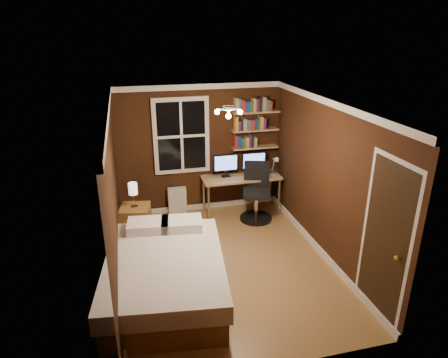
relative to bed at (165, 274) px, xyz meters
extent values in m
plane|color=olive|center=(1.00, 0.52, -0.32)|extent=(4.20, 4.20, 0.00)
cube|color=black|center=(1.00, 2.62, 0.93)|extent=(3.20, 0.04, 2.50)
cube|color=black|center=(-0.60, 0.52, 0.93)|extent=(0.04, 4.20, 2.50)
cube|color=black|center=(2.60, 0.52, 0.93)|extent=(0.04, 4.20, 2.50)
cube|color=white|center=(1.00, 0.52, 2.18)|extent=(3.20, 4.20, 0.02)
cube|color=silver|center=(0.65, 2.59, 1.23)|extent=(1.06, 0.06, 1.46)
sphere|color=gold|center=(2.55, -1.33, 0.68)|extent=(0.06, 0.06, 0.06)
cube|color=#A37C4F|center=(2.08, 2.50, 0.93)|extent=(0.92, 0.22, 0.03)
cube|color=#A37C4F|center=(2.08, 2.50, 1.28)|extent=(0.92, 0.22, 0.03)
cube|color=#A37C4F|center=(2.08, 2.50, 1.63)|extent=(0.92, 0.22, 0.03)
cube|color=brown|center=(0.00, -0.03, -0.15)|extent=(1.73, 2.28, 0.34)
cube|color=white|center=(0.00, -0.03, 0.15)|extent=(1.82, 2.35, 0.25)
cube|color=white|center=(-0.15, 0.82, 0.35)|extent=(0.66, 0.49, 0.15)
cube|color=white|center=(0.35, 0.75, 0.35)|extent=(0.66, 0.49, 0.15)
cube|color=brown|center=(-0.33, 1.68, -0.01)|extent=(0.57, 0.57, 0.60)
cube|color=beige|center=(0.51, 2.52, -0.05)|extent=(0.36, 0.12, 0.53)
cube|color=#A37C4F|center=(1.75, 2.32, 0.40)|extent=(1.54, 0.58, 0.04)
cylinder|color=beige|center=(1.05, 2.07, 0.03)|extent=(0.04, 0.04, 0.69)
cylinder|color=beige|center=(2.46, 2.07, 0.03)|extent=(0.04, 0.04, 0.69)
cylinder|color=beige|center=(1.05, 2.56, 0.03)|extent=(0.04, 0.04, 0.69)
cylinder|color=beige|center=(2.46, 2.56, 0.03)|extent=(0.04, 0.04, 0.69)
cylinder|color=black|center=(1.93, 1.87, -0.29)|extent=(0.61, 0.61, 0.05)
cylinder|color=silver|center=(1.93, 1.87, -0.04)|extent=(0.07, 0.07, 0.46)
cube|color=black|center=(1.93, 1.87, 0.23)|extent=(0.61, 0.61, 0.08)
cube|color=black|center=(1.99, 2.08, 0.53)|extent=(0.47, 0.18, 0.52)
camera|label=1|loc=(-0.34, -4.67, 3.19)|focal=32.00mm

